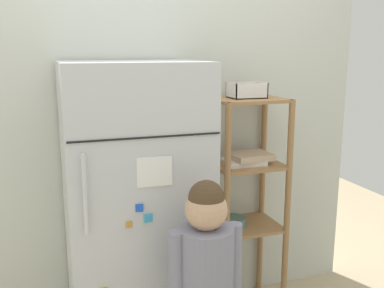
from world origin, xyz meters
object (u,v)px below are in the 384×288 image
pantry_shelf_unit (246,184)px  fruit_bin (245,91)px  child_standing (206,271)px  refrigerator (136,211)px

pantry_shelf_unit → fruit_bin: 0.56m
child_standing → fruit_bin: 1.08m
fruit_bin → refrigerator: bearing=-169.0°
child_standing → pantry_shelf_unit: size_ratio=0.80×
child_standing → pantry_shelf_unit: pantry_shelf_unit is taller
refrigerator → child_standing: refrigerator is taller
pantry_shelf_unit → fruit_bin: fruit_bin is taller
child_standing → fruit_bin: size_ratio=5.33×
pantry_shelf_unit → child_standing: bearing=-128.5°
refrigerator → fruit_bin: bearing=11.0°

